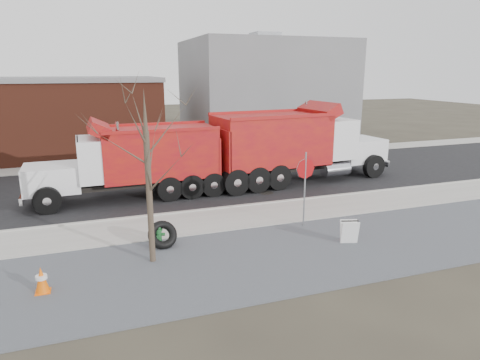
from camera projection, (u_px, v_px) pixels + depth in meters
name	position (u px, v px, depth m)	size (l,w,h in m)	color
ground	(227.00, 222.00, 16.48)	(120.00, 120.00, 0.00)	#383328
gravel_verge	(261.00, 258.00, 13.28)	(60.00, 5.00, 0.03)	slate
sidewalk	(225.00, 219.00, 16.70)	(60.00, 2.50, 0.06)	#9E9B93
curb	(215.00, 209.00, 17.88)	(60.00, 0.15, 0.11)	#9E9B93
road	(190.00, 183.00, 22.23)	(60.00, 9.40, 0.02)	black
far_sidewalk	(170.00, 161.00, 27.43)	(60.00, 2.00, 0.06)	#9E9B93
building_grey	(264.00, 92.00, 34.83)	(12.00, 10.00, 8.00)	gray
building_brick	(3.00, 118.00, 28.12)	(20.20, 8.20, 5.30)	#60291B
bare_tree	(147.00, 156.00, 12.25)	(3.20, 3.20, 5.20)	#382D23
fire_hydrant	(158.00, 236.00, 14.18)	(0.44, 0.43, 0.78)	#286936
truck_tire	(163.00, 235.00, 14.05)	(1.06, 0.90, 0.94)	black
stop_sign	(305.00, 177.00, 15.60)	(0.76, 0.12, 2.82)	gray
sandwich_board	(349.00, 232.00, 14.32)	(0.65, 0.51, 0.80)	white
traffic_cone_near	(42.00, 280.00, 11.14)	(0.38, 0.38, 0.73)	#FF6308
dump_truck_red_a	(294.00, 143.00, 22.12)	(10.22, 3.59, 4.03)	black
dump_truck_red_b	(135.00, 159.00, 19.19)	(8.56, 2.65, 3.60)	black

